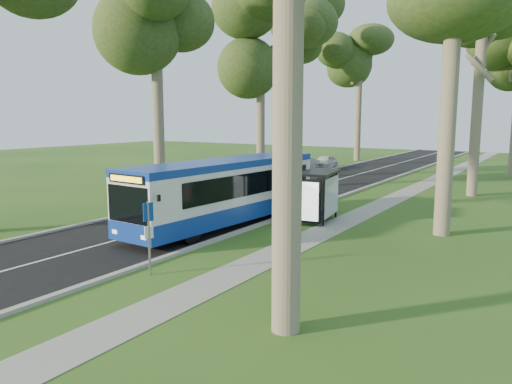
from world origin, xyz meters
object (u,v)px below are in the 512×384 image
Objects in this scene: car_white at (325,162)px; car_silver at (301,164)px; bus_shelter at (318,187)px; bus_stop_sign at (149,229)px; litter_bin at (311,204)px; bus at (226,192)px.

car_silver is at bearing -103.97° from car_white.
bus_stop_sign is at bearing -105.45° from bus_shelter.
car_white is at bearing 112.61° from litter_bin.
car_silver is (-9.38, 28.90, -0.81)m from bus_stop_sign.
bus_stop_sign is 33.60m from car_white.
car_silver reaches higher than car_white.
bus is at bearing -148.88° from bus_shelter.
litter_bin is 19.13m from car_silver.
bus_shelter is 21.60m from car_silver.
car_silver is (-0.73, -3.56, 0.02)m from car_white.
bus_stop_sign reaches higher than car_white.
bus_stop_sign is 10.13m from bus_shelter.
bus_stop_sign is 0.57× the size of car_silver.
litter_bin is at bearing 71.03° from bus.
car_white is at bearing 104.63° from bus_shelter.
bus is 22.82m from car_silver.
litter_bin is 22.03m from car_white.
car_silver is (-10.52, 18.83, -1.01)m from bus_shelter.
bus is 4.37m from bus_shelter.
bus_shelter is (1.14, 10.07, 0.20)m from bus_stop_sign.
bus_shelter reaches higher than car_silver.
bus_shelter is 3.21× the size of litter_bin.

